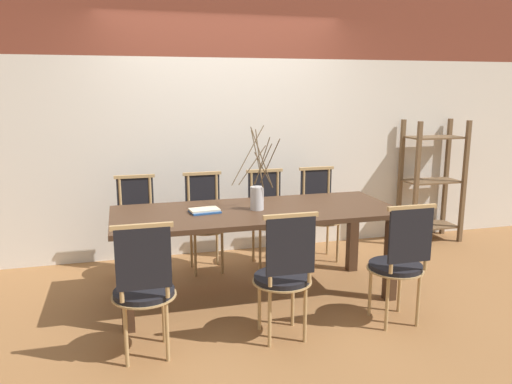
% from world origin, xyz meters
% --- Properties ---
extents(ground_plane, '(16.00, 16.00, 0.00)m').
position_xyz_m(ground_plane, '(0.00, 0.00, 0.00)').
color(ground_plane, olive).
extents(wall_rear, '(12.00, 0.06, 3.20)m').
position_xyz_m(wall_rear, '(0.00, 1.31, 1.60)').
color(wall_rear, silver).
rests_on(wall_rear, ground_plane).
extents(dining_table, '(2.36, 0.93, 0.77)m').
position_xyz_m(dining_table, '(0.00, 0.00, 0.67)').
color(dining_table, '#422B1C').
rests_on(dining_table, ground_plane).
extents(chair_near_leftend, '(0.42, 0.42, 0.95)m').
position_xyz_m(chair_near_leftend, '(-0.96, -0.78, 0.51)').
color(chair_near_leftend, black).
rests_on(chair_near_leftend, ground_plane).
extents(chair_near_left, '(0.42, 0.42, 0.95)m').
position_xyz_m(chair_near_left, '(-0.01, -0.78, 0.51)').
color(chair_near_left, black).
rests_on(chair_near_left, ground_plane).
extents(chair_near_center, '(0.42, 0.42, 0.95)m').
position_xyz_m(chair_near_center, '(0.89, -0.78, 0.51)').
color(chair_near_center, black).
rests_on(chair_near_center, ground_plane).
extents(chair_far_leftend, '(0.42, 0.42, 0.95)m').
position_xyz_m(chair_far_leftend, '(-0.95, 0.78, 0.51)').
color(chair_far_leftend, black).
rests_on(chair_far_leftend, ground_plane).
extents(chair_far_left, '(0.42, 0.42, 0.95)m').
position_xyz_m(chair_far_left, '(-0.30, 0.78, 0.51)').
color(chair_far_left, black).
rests_on(chair_far_left, ground_plane).
extents(chair_far_center, '(0.42, 0.42, 0.95)m').
position_xyz_m(chair_far_center, '(0.33, 0.78, 0.51)').
color(chair_far_center, black).
rests_on(chair_far_center, ground_plane).
extents(chair_far_right, '(0.42, 0.42, 0.95)m').
position_xyz_m(chair_far_right, '(0.90, 0.78, 0.51)').
color(chair_far_right, black).
rests_on(chair_far_right, ground_plane).
extents(vase_centerpiece, '(0.37, 0.32, 0.70)m').
position_xyz_m(vase_centerpiece, '(0.01, 0.00, 0.89)').
color(vase_centerpiece, silver).
rests_on(vase_centerpiece, dining_table).
extents(book_stack, '(0.26, 0.21, 0.03)m').
position_xyz_m(book_stack, '(-0.43, 0.03, 0.78)').
color(book_stack, '#234C8C').
rests_on(book_stack, dining_table).
extents(shelving_rack, '(0.66, 0.38, 1.41)m').
position_xyz_m(shelving_rack, '(2.40, 1.05, 0.70)').
color(shelving_rack, brown).
rests_on(shelving_rack, ground_plane).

